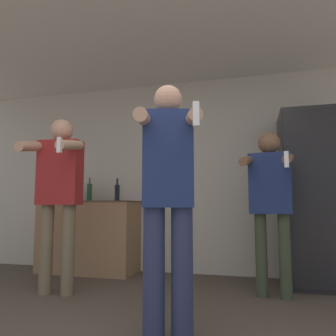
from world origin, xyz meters
name	(u,v)px	position (x,y,z in m)	size (l,w,h in m)	color
wall_back	(206,174)	(0.00, 2.86, 1.27)	(7.00, 0.06, 2.55)	beige
ceiling_slab	(182,23)	(0.00, 1.41, 2.57)	(7.00, 3.35, 0.05)	silver
refrigerator	(316,198)	(1.27, 2.50, 0.96)	(0.72, 0.69, 1.91)	#262628
counter	(89,236)	(-1.52, 2.56, 0.46)	(1.30, 0.56, 0.93)	#997551
bottle_red_label	(89,192)	(-1.54, 2.58, 1.05)	(0.06, 0.06, 0.32)	#194723
bottle_clear_vodka	(56,192)	(-2.05, 2.58, 1.06)	(0.07, 0.07, 0.34)	#194723
bottle_tall_gin	(73,194)	(-1.78, 2.58, 1.02)	(0.08, 0.08, 0.23)	black
bottle_brown_liquor	(79,191)	(-1.69, 2.58, 1.06)	(0.08, 0.08, 0.34)	#563314
bottle_dark_rum	(117,192)	(-1.14, 2.58, 1.05)	(0.07, 0.07, 0.30)	black
person_woman_foreground	(168,195)	(0.06, 0.68, 0.94)	(0.49, 0.56, 1.69)	navy
person_man_side	(59,186)	(-1.31, 1.51, 1.07)	(0.54, 0.56, 1.76)	#75664C
person_spectator_back	(271,194)	(0.76, 1.93, 0.98)	(0.52, 0.55, 1.59)	#38422D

